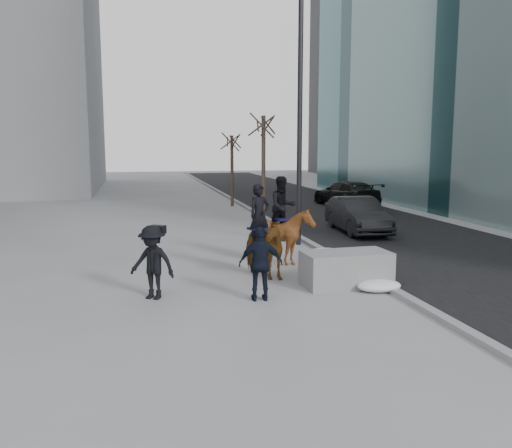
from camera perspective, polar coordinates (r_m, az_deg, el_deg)
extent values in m
plane|color=gray|center=(13.79, 1.10, -6.90)|extent=(120.00, 120.00, 0.00)
cube|color=black|center=(25.33, 11.18, 0.02)|extent=(8.00, 90.00, 0.01)
cube|color=gray|center=(24.00, 2.41, -0.16)|extent=(0.25, 90.00, 0.12)
cube|color=gray|center=(14.24, 9.46, -4.67)|extent=(2.28, 1.21, 0.89)
imported|color=black|center=(22.78, 10.64, 0.94)|extent=(1.80, 4.51, 1.46)
imported|color=black|center=(32.27, 9.48, 3.19)|extent=(2.85, 5.44, 1.51)
imported|color=#533010|center=(14.91, 0.49, -2.43)|extent=(1.56, 2.17, 1.67)
imported|color=black|center=(14.92, 0.36, 0.88)|extent=(0.75, 0.62, 1.75)
cube|color=black|center=(14.97, 0.36, -0.52)|extent=(0.65, 0.70, 0.06)
imported|color=#46250E|center=(16.44, 2.93, -1.27)|extent=(1.66, 1.80, 1.75)
imported|color=black|center=(16.45, 2.82, 1.85)|extent=(0.99, 0.83, 1.83)
cube|color=black|center=(16.50, 2.81, 0.53)|extent=(0.57, 0.63, 0.06)
imported|color=black|center=(12.65, 0.50, -4.21)|extent=(1.08, 0.57, 1.75)
cylinder|color=orange|center=(13.11, -0.26, -2.54)|extent=(0.04, 0.18, 0.07)
imported|color=black|center=(13.02, -10.84, -4.00)|extent=(1.31, 1.15, 1.75)
cube|color=black|center=(13.13, -10.32, -0.58)|extent=(0.42, 0.38, 0.20)
cylinder|color=black|center=(19.54, 4.63, 10.92)|extent=(0.18, 0.18, 9.00)
ellipsoid|color=silver|center=(21.74, 3.20, -0.82)|extent=(1.18, 0.75, 0.30)
ellipsoid|color=silver|center=(17.55, 7.17, -3.07)|extent=(1.28, 0.81, 0.32)
ellipsoid|color=silver|center=(13.91, 12.83, -6.36)|extent=(1.13, 0.72, 0.29)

